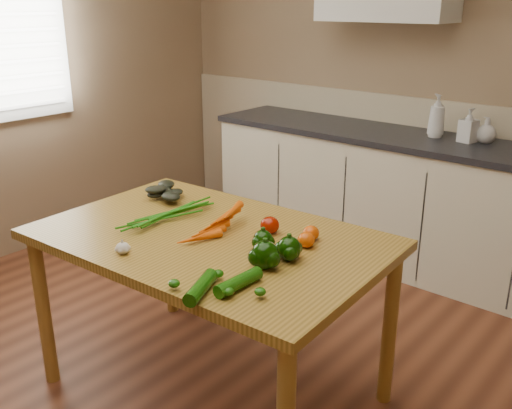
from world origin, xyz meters
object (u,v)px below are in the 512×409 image
object	(u,v)px
pepper_c	(265,255)
tomato_b	(311,233)
pepper_a	(263,240)
pepper_b	(289,249)
zucchini_a	(239,282)
soap_bottle_b	(469,126)
tomato_a	(270,225)
soap_bottle_a	(437,116)
garlic_bulb	(123,248)
table	(210,253)
tomato_c	(306,240)
zucchini_b	(201,287)
carrot_bunch	(202,221)
soap_bottle_c	(487,130)
leafy_greens	(168,189)

from	to	relation	value
pepper_c	tomato_b	xyz separation A→B (m)	(-0.02, 0.33, -0.02)
pepper_a	pepper_b	world-z (taller)	pepper_b
zucchini_a	soap_bottle_b	bearing A→B (deg)	91.19
tomato_a	soap_bottle_b	bearing A→B (deg)	84.01
soap_bottle_a	garlic_bulb	world-z (taller)	soap_bottle_a
garlic_bulb	pepper_b	distance (m)	0.66
soap_bottle_b	table	bearing A→B (deg)	91.76
soap_bottle_a	pepper_b	xyz separation A→B (m)	(0.25, -1.91, -0.20)
pepper_a	tomato_c	bearing A→B (deg)	46.76
soap_bottle_b	garlic_bulb	size ratio (longest dim) A/B	3.76
pepper_a	zucchini_a	xyz separation A→B (m)	(0.15, -0.31, -0.02)
soap_bottle_b	pepper_b	distance (m)	1.91
pepper_a	tomato_a	world-z (taller)	pepper_a
garlic_bulb	pepper_a	size ratio (longest dim) A/B	0.69
pepper_c	zucchini_b	size ratio (longest dim) A/B	0.54
table	soap_bottle_a	size ratio (longest dim) A/B	5.59
pepper_c	zucchini_b	bearing A→B (deg)	-97.71
table	soap_bottle_b	xyz separation A→B (m)	(0.37, 1.92, 0.30)
carrot_bunch	pepper_a	xyz separation A→B (m)	(0.34, -0.00, 0.00)
table	soap_bottle_a	distance (m)	1.96
soap_bottle_b	pepper_b	bearing A→B (deg)	103.85
garlic_bulb	tomato_a	size ratio (longest dim) A/B	0.68
soap_bottle_c	zucchini_b	world-z (taller)	soap_bottle_c
table	tomato_a	size ratio (longest dim) A/B	18.62
leafy_greens	zucchini_a	xyz separation A→B (m)	(0.91, -0.48, -0.03)
zucchini_a	tomato_c	bearing A→B (deg)	93.19
soap_bottle_b	garlic_bulb	world-z (taller)	soap_bottle_b
soap_bottle_c	pepper_c	size ratio (longest dim) A/B	1.49
leafy_greens	tomato_b	world-z (taller)	leafy_greens
zucchini_a	soap_bottle_c	bearing A→B (deg)	88.78
soap_bottle_a	zucchini_a	size ratio (longest dim) A/B	1.36
table	soap_bottle_b	world-z (taller)	soap_bottle_b
tomato_a	tomato_c	bearing A→B (deg)	-5.14
carrot_bunch	pepper_c	distance (m)	0.47
table	soap_bottle_a	xyz separation A→B (m)	(0.16, 1.93, 0.33)
tomato_a	zucchini_b	world-z (taller)	tomato_a
carrot_bunch	pepper_a	bearing A→B (deg)	-3.57
soap_bottle_a	pepper_a	size ratio (longest dim) A/B	3.39
tomato_b	soap_bottle_c	bearing A→B (deg)	86.74
table	soap_bottle_c	xyz separation A→B (m)	(0.46, 1.97, 0.28)
soap_bottle_a	tomato_c	world-z (taller)	soap_bottle_a
soap_bottle_b	carrot_bunch	bearing A→B (deg)	89.44
tomato_a	zucchini_b	size ratio (longest dim) A/B	0.42
soap_bottle_c	tomato_c	distance (m)	1.82
table	zucchini_a	xyz separation A→B (m)	(0.42, -0.28, 0.11)
table	tomato_a	world-z (taller)	tomato_a
leafy_greens	tomato_c	bearing A→B (deg)	-2.80
pepper_a	tomato_a	bearing A→B (deg)	119.28
table	zucchini_b	size ratio (longest dim) A/B	7.78
leafy_greens	tomato_b	size ratio (longest dim) A/B	3.05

